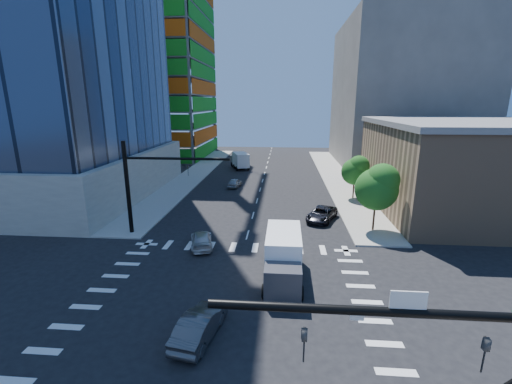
# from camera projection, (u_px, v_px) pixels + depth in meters

# --- Properties ---
(ground) EXTENTS (160.00, 160.00, 0.00)m
(ground) POSITION_uv_depth(u_px,v_px,m) (228.00, 305.00, 22.00)
(ground) COLOR black
(ground) RESTS_ON ground
(road_markings) EXTENTS (20.00, 20.00, 0.01)m
(road_markings) POSITION_uv_depth(u_px,v_px,m) (228.00, 305.00, 22.00)
(road_markings) COLOR silver
(road_markings) RESTS_ON ground
(sidewalk_ne) EXTENTS (5.00, 60.00, 0.15)m
(sidewalk_ne) POSITION_uv_depth(u_px,v_px,m) (336.00, 176.00, 59.57)
(sidewalk_ne) COLOR #989790
(sidewalk_ne) RESTS_ON ground
(sidewalk_nw) EXTENTS (5.00, 60.00, 0.15)m
(sidewalk_nw) POSITION_uv_depth(u_px,v_px,m) (195.00, 174.00, 61.51)
(sidewalk_nw) COLOR #989790
(sidewalk_nw) RESTS_ON ground
(construction_building) EXTENTS (25.16, 34.50, 70.60)m
(construction_building) POSITION_uv_depth(u_px,v_px,m) (150.00, 48.00, 77.57)
(construction_building) COLOR slate
(construction_building) RESTS_ON ground
(commercial_building) EXTENTS (20.50, 22.50, 10.60)m
(commercial_building) POSITION_uv_depth(u_px,v_px,m) (469.00, 167.00, 39.91)
(commercial_building) COLOR #9A7859
(commercial_building) RESTS_ON ground
(bg_building_ne) EXTENTS (24.00, 30.00, 28.00)m
(bg_building_ne) POSITION_uv_depth(u_px,v_px,m) (401.00, 95.00, 69.35)
(bg_building_ne) COLOR #5F5955
(bg_building_ne) RESTS_ON ground
(signal_mast_nw) EXTENTS (10.20, 0.40, 9.00)m
(signal_mast_nw) POSITION_uv_depth(u_px,v_px,m) (142.00, 180.00, 32.47)
(signal_mast_nw) COLOR black
(signal_mast_nw) RESTS_ON sidewalk_nw
(tree_south) EXTENTS (4.16, 4.16, 6.82)m
(tree_south) POSITION_uv_depth(u_px,v_px,m) (378.00, 186.00, 33.23)
(tree_south) COLOR #382316
(tree_south) RESTS_ON sidewalk_ne
(tree_north) EXTENTS (3.54, 3.52, 5.78)m
(tree_north) POSITION_uv_depth(u_px,v_px,m) (356.00, 170.00, 44.95)
(tree_north) COLOR #382316
(tree_north) RESTS_ON sidewalk_ne
(car_nb_far) EXTENTS (4.25, 5.75, 1.45)m
(car_nb_far) POSITION_uv_depth(u_px,v_px,m) (322.00, 214.00, 37.57)
(car_nb_far) COLOR black
(car_nb_far) RESTS_ON ground
(car_sb_near) EXTENTS (2.93, 4.87, 1.32)m
(car_sb_near) POSITION_uv_depth(u_px,v_px,m) (202.00, 240.00, 30.72)
(car_sb_near) COLOR silver
(car_sb_near) RESTS_ON ground
(car_sb_mid) EXTENTS (2.09, 4.10, 1.34)m
(car_sb_mid) POSITION_uv_depth(u_px,v_px,m) (235.00, 183.00, 52.35)
(car_sb_mid) COLOR #96999D
(car_sb_mid) RESTS_ON ground
(car_sb_cross) EXTENTS (2.43, 4.87, 1.53)m
(car_sb_cross) POSITION_uv_depth(u_px,v_px,m) (200.00, 325.00, 18.78)
(car_sb_cross) COLOR #434347
(car_sb_cross) RESTS_ON ground
(box_truck_near) EXTENTS (2.77, 6.44, 3.37)m
(box_truck_near) POSITION_uv_depth(u_px,v_px,m) (283.00, 262.00, 24.64)
(box_truck_near) COLOR black
(box_truck_near) RESTS_ON ground
(box_truck_far) EXTENTS (4.43, 6.50, 3.14)m
(box_truck_far) POSITION_uv_depth(u_px,v_px,m) (240.00, 161.00, 67.09)
(box_truck_far) COLOR black
(box_truck_far) RESTS_ON ground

